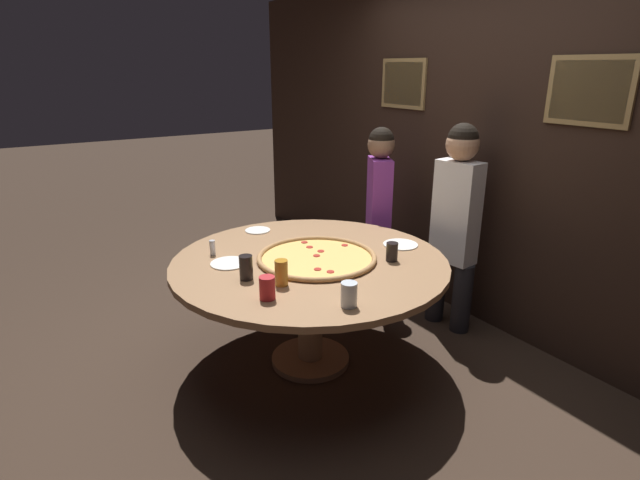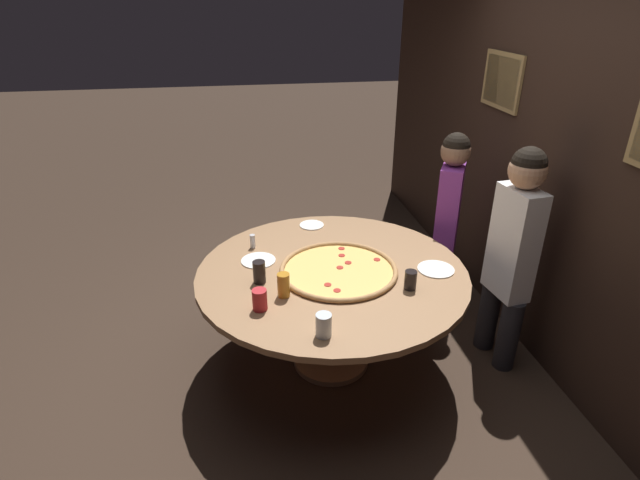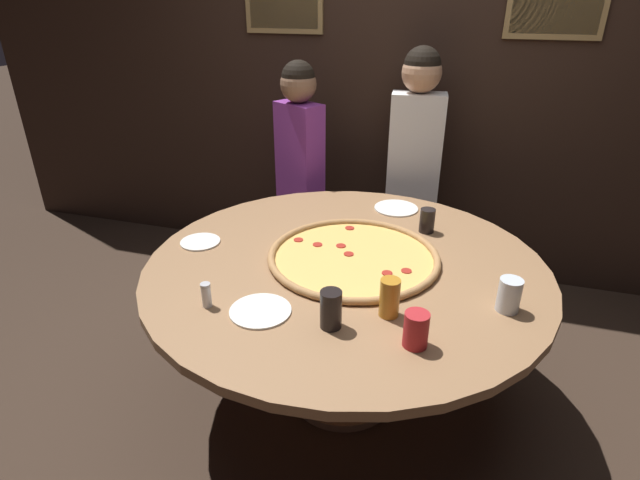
% 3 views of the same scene
% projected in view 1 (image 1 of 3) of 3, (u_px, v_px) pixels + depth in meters
% --- Properties ---
extents(ground_plane, '(24.00, 24.00, 0.00)m').
position_uv_depth(ground_plane, '(310.00, 361.00, 3.37)').
color(ground_plane, '#38281E').
extents(back_wall, '(6.40, 0.08, 2.60)m').
position_uv_depth(back_wall, '(477.00, 149.00, 3.70)').
color(back_wall, black).
rests_on(back_wall, ground_plane).
extents(dining_table, '(1.73, 1.73, 0.74)m').
position_uv_depth(dining_table, '(310.00, 276.00, 3.17)').
color(dining_table, '#936B47').
rests_on(dining_table, ground_plane).
extents(giant_pizza, '(0.75, 0.75, 0.03)m').
position_uv_depth(giant_pizza, '(317.00, 257.00, 3.12)').
color(giant_pizza, '#EAB75B').
rests_on(giant_pizza, dining_table).
extents(drink_cup_near_right, '(0.07, 0.07, 0.15)m').
position_uv_depth(drink_cup_near_right, '(281.00, 273.00, 2.74)').
color(drink_cup_near_right, '#BC7A23').
rests_on(drink_cup_near_right, dining_table).
extents(drink_cup_far_right, '(0.08, 0.08, 0.13)m').
position_uv_depth(drink_cup_far_right, '(349.00, 294.00, 2.50)').
color(drink_cup_far_right, silver).
rests_on(drink_cup_far_right, dining_table).
extents(drink_cup_far_left, '(0.08, 0.08, 0.12)m').
position_uv_depth(drink_cup_far_left, '(267.00, 288.00, 2.58)').
color(drink_cup_far_left, '#B22328').
rests_on(drink_cup_far_left, dining_table).
extents(drink_cup_centre_back, '(0.07, 0.07, 0.12)m').
position_uv_depth(drink_cup_centre_back, '(392.00, 252.00, 3.09)').
color(drink_cup_centre_back, black).
rests_on(drink_cup_centre_back, dining_table).
extents(drink_cup_front_edge, '(0.08, 0.08, 0.14)m').
position_uv_depth(drink_cup_front_edge, '(246.00, 268.00, 2.82)').
color(drink_cup_front_edge, black).
rests_on(drink_cup_front_edge, dining_table).
extents(white_plate_right_side, '(0.23, 0.23, 0.01)m').
position_uv_depth(white_plate_right_side, '(229.00, 263.00, 3.06)').
color(white_plate_right_side, white).
rests_on(white_plate_right_side, dining_table).
extents(white_plate_beside_cup, '(0.18, 0.18, 0.01)m').
position_uv_depth(white_plate_beside_cup, '(258.00, 230.00, 3.67)').
color(white_plate_beside_cup, white).
rests_on(white_plate_beside_cup, dining_table).
extents(white_plate_left_side, '(0.23, 0.23, 0.01)m').
position_uv_depth(white_plate_left_side, '(400.00, 245.00, 3.38)').
color(white_plate_left_side, white).
rests_on(white_plate_left_side, dining_table).
extents(condiment_shaker, '(0.04, 0.04, 0.10)m').
position_uv_depth(condiment_shaker, '(213.00, 248.00, 3.19)').
color(condiment_shaker, silver).
rests_on(condiment_shaker, dining_table).
extents(diner_centre_back, '(0.39, 0.23, 1.53)m').
position_uv_depth(diner_centre_back, '(456.00, 217.00, 3.58)').
color(diner_centre_back, '#232328').
rests_on(diner_centre_back, ground_plane).
extents(diner_side_left, '(0.38, 0.29, 1.44)m').
position_uv_depth(diner_side_left, '(379.00, 205.00, 4.07)').
color(diner_side_left, '#232328').
rests_on(diner_side_left, ground_plane).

